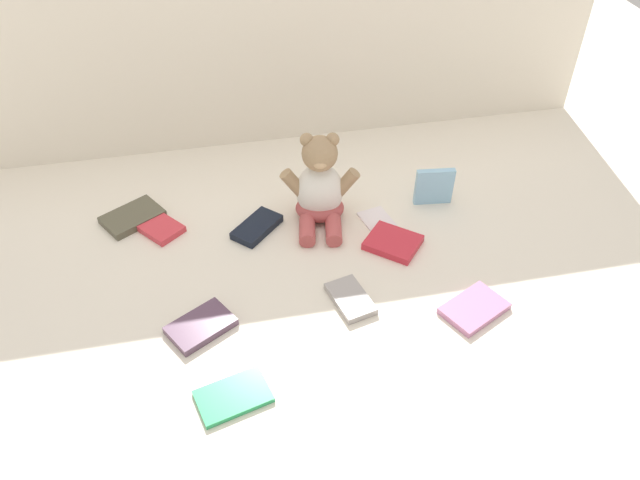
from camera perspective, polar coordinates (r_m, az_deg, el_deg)
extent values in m
plane|color=silver|center=(1.43, -1.51, -0.53)|extent=(3.20, 3.20, 0.00)
cube|color=silver|center=(1.67, -4.93, 18.81)|extent=(1.80, 0.03, 0.64)
ellipsoid|color=white|center=(1.47, -0.03, 4.51)|extent=(0.12, 0.10, 0.15)
ellipsoid|color=#B24C4C|center=(1.49, -0.02, 2.96)|extent=(0.13, 0.11, 0.05)
sphere|color=#9E7F5B|center=(1.40, -0.03, 7.93)|extent=(0.10, 0.10, 0.08)
ellipsoid|color=tan|center=(1.38, 0.00, 7.03)|extent=(0.04, 0.03, 0.02)
sphere|color=#9E7F5B|center=(1.39, -1.23, 9.17)|extent=(0.04, 0.04, 0.03)
sphere|color=#9E7F5B|center=(1.39, 1.16, 9.20)|extent=(0.04, 0.04, 0.03)
cylinder|color=#9E7F5B|center=(1.45, -2.41, 5.18)|extent=(0.07, 0.04, 0.08)
cylinder|color=#9E7F5B|center=(1.45, 2.36, 5.24)|extent=(0.07, 0.04, 0.08)
cylinder|color=#B24C4C|center=(1.44, -1.18, 0.88)|extent=(0.05, 0.09, 0.04)
cylinder|color=#B24C4C|center=(1.44, 1.26, 0.92)|extent=(0.05, 0.09, 0.04)
cube|color=#8ABEDF|center=(1.55, 10.41, 4.84)|extent=(0.09, 0.03, 0.10)
cube|color=black|center=(1.47, -5.80, 1.19)|extent=(0.13, 0.13, 0.02)
cube|color=#524E3C|center=(1.56, -16.81, 2.03)|extent=(0.16, 0.15, 0.02)
cube|color=#2A9D5B|center=(1.16, -7.95, -14.01)|extent=(0.14, 0.11, 0.01)
cube|color=#CF3440|center=(1.51, -14.38, 1.04)|extent=(0.12, 0.12, 0.02)
cube|color=#B16E96|center=(1.32, 13.95, -6.10)|extent=(0.15, 0.14, 0.01)
cube|color=red|center=(1.43, 6.70, -0.23)|extent=(0.15, 0.15, 0.02)
cube|color=#9B9491|center=(1.30, 2.81, -5.41)|extent=(0.09, 0.13, 0.02)
cube|color=#573D52|center=(1.27, -10.86, -7.76)|extent=(0.15, 0.13, 0.02)
cube|color=silver|center=(1.50, 5.32, 1.81)|extent=(0.09, 0.11, 0.01)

